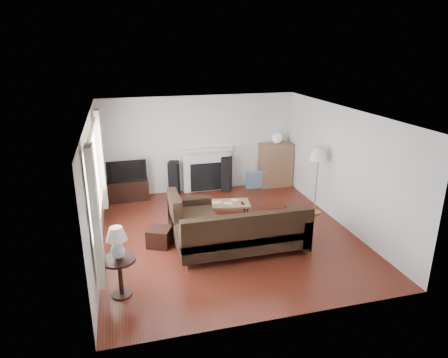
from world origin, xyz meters
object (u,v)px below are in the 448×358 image
object	(u,v)px
bookshelf	(276,165)
sectional_sofa	(242,231)
tv_stand	(128,190)
coffee_table	(227,211)
side_table	(120,277)
floor_lamp	(317,181)

from	to	relation	value
bookshelf	sectional_sofa	xyz separation A→B (m)	(-1.96, -3.25, -0.17)
tv_stand	coffee_table	world-z (taller)	tv_stand
sectional_sofa	bookshelf	bearing A→B (deg)	58.96
bookshelf	coffee_table	size ratio (longest dim) A/B	1.21
sectional_sofa	side_table	world-z (taller)	sectional_sofa
sectional_sofa	coffee_table	bearing A→B (deg)	85.61
sectional_sofa	coffee_table	distance (m)	1.50
tv_stand	sectional_sofa	size ratio (longest dim) A/B	0.38
floor_lamp	side_table	size ratio (longest dim) A/B	2.43
floor_lamp	tv_stand	bearing A→B (deg)	154.45
side_table	coffee_table	bearing A→B (deg)	44.91
bookshelf	floor_lamp	bearing A→B (deg)	-84.67
tv_stand	sectional_sofa	bearing A→B (deg)	-58.69
tv_stand	coffee_table	size ratio (longest dim) A/B	1.01
sectional_sofa	floor_lamp	size ratio (longest dim) A/B	1.68
floor_lamp	side_table	bearing A→B (deg)	-154.09
bookshelf	tv_stand	bearing A→B (deg)	-179.74
tv_stand	side_table	world-z (taller)	side_table
bookshelf	side_table	size ratio (longest dim) A/B	1.86
tv_stand	bookshelf	bearing A→B (deg)	0.26
tv_stand	sectional_sofa	distance (m)	3.79
floor_lamp	side_table	world-z (taller)	floor_lamp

